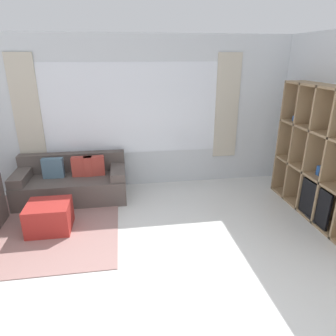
% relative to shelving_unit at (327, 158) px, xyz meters
% --- Properties ---
extents(ground_plane, '(16.00, 16.00, 0.00)m').
position_rel_shelving_unit_xyz_m(ground_plane, '(-2.73, -1.56, -0.95)').
color(ground_plane, silver).
extents(wall_back, '(6.98, 0.11, 2.70)m').
position_rel_shelving_unit_xyz_m(wall_back, '(-2.73, 1.71, 0.41)').
color(wall_back, silver).
rests_on(wall_back, ground_plane).
extents(area_rug, '(2.45, 2.29, 0.01)m').
position_rel_shelving_unit_xyz_m(area_rug, '(-4.28, 0.35, -0.94)').
color(area_rug, gray).
rests_on(area_rug, ground_plane).
extents(shelving_unit, '(0.37, 2.12, 1.96)m').
position_rel_shelving_unit_xyz_m(shelving_unit, '(0.00, 0.00, 0.00)').
color(shelving_unit, silver).
rests_on(shelving_unit, ground_plane).
extents(couch_main, '(1.82, 0.84, 0.74)m').
position_rel_shelving_unit_xyz_m(couch_main, '(-3.81, 1.24, -0.66)').
color(couch_main, '#564C47').
rests_on(couch_main, ground_plane).
extents(ottoman, '(0.59, 0.54, 0.41)m').
position_rel_shelving_unit_xyz_m(ottoman, '(-4.00, 0.22, -0.74)').
color(ottoman, '#A82823').
rests_on(ottoman, ground_plane).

